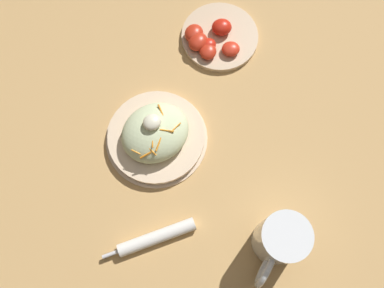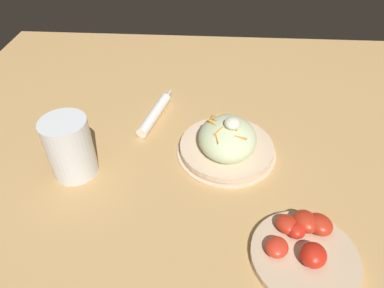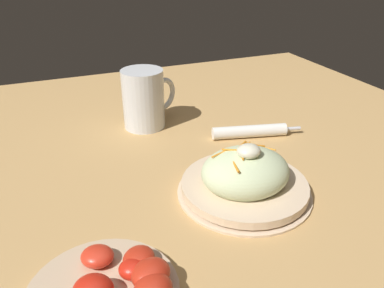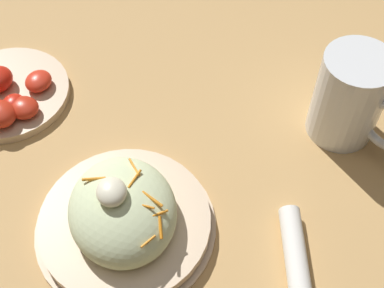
{
  "view_description": "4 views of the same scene",
  "coord_description": "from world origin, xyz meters",
  "px_view_note": "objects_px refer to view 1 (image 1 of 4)",
  "views": [
    {
      "loc": [
        0.16,
        0.21,
        0.93
      ],
      "look_at": [
        0.01,
        -0.01,
        0.09
      ],
      "focal_mm": 39.33,
      "sensor_mm": 36.0,
      "label": 1
    },
    {
      "loc": [
        -0.55,
        -0.04,
        0.56
      ],
      "look_at": [
        -0.02,
        -0.01,
        0.09
      ],
      "focal_mm": 32.17,
      "sensor_mm": 36.0,
      "label": 2
    },
    {
      "loc": [
        -0.24,
        -0.57,
        0.39
      ],
      "look_at": [
        0.01,
        0.03,
        0.05
      ],
      "focal_mm": 35.62,
      "sensor_mm": 36.0,
      "label": 3
    },
    {
      "loc": [
        0.4,
        -0.09,
        0.62
      ],
      "look_at": [
        0.01,
        0.02,
        0.09
      ],
      "focal_mm": 49.54,
      "sensor_mm": 36.0,
      "label": 4
    }
  ],
  "objects_px": {
    "tomato_plate": "(216,38)",
    "salad_plate": "(156,135)",
    "napkin_roll": "(156,237)",
    "beer_mug": "(279,240)"
  },
  "relations": [
    {
      "from": "salad_plate",
      "to": "napkin_roll",
      "type": "distance_m",
      "value": 0.23
    },
    {
      "from": "tomato_plate",
      "to": "salad_plate",
      "type": "bearing_deg",
      "value": 27.37
    },
    {
      "from": "beer_mug",
      "to": "napkin_roll",
      "type": "height_order",
      "value": "beer_mug"
    },
    {
      "from": "salad_plate",
      "to": "tomato_plate",
      "type": "height_order",
      "value": "salad_plate"
    },
    {
      "from": "salad_plate",
      "to": "tomato_plate",
      "type": "distance_m",
      "value": 0.29
    },
    {
      "from": "beer_mug",
      "to": "tomato_plate",
      "type": "distance_m",
      "value": 0.51
    },
    {
      "from": "napkin_roll",
      "to": "tomato_plate",
      "type": "distance_m",
      "value": 0.5
    },
    {
      "from": "tomato_plate",
      "to": "napkin_roll",
      "type": "bearing_deg",
      "value": 40.31
    },
    {
      "from": "beer_mug",
      "to": "tomato_plate",
      "type": "xyz_separation_m",
      "value": [
        -0.18,
        -0.48,
        -0.05
      ]
    },
    {
      "from": "napkin_roll",
      "to": "tomato_plate",
      "type": "bearing_deg",
      "value": -139.69
    }
  ]
}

